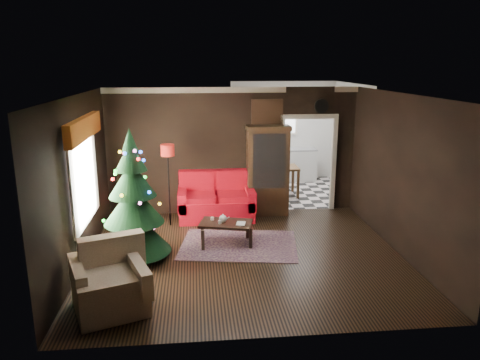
{
  "coord_description": "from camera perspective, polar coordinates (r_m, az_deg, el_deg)",
  "views": [
    {
      "loc": [
        -0.84,
        -7.45,
        3.31
      ],
      "look_at": [
        0.0,
        0.9,
        1.15
      ],
      "focal_mm": 34.28,
      "sensor_mm": 36.0,
      "label": 1
    }
  ],
  "objects": [
    {
      "name": "book",
      "position": [
        8.4,
        -0.43,
        -4.78
      ],
      "size": [
        0.16,
        0.05,
        0.22
      ],
      "primitive_type": "imported",
      "rotation": [
        0.0,
        0.0,
        -0.23
      ],
      "color": "gray",
      "rests_on": "coffee_table"
    },
    {
      "name": "wall_left",
      "position": [
        7.92,
        -19.51,
        -0.36
      ],
      "size": [
        0.0,
        5.5,
        5.5
      ],
      "primitive_type": "plane",
      "rotation": [
        1.57,
        0.0,
        1.57
      ],
      "color": "black",
      "rests_on": "ground"
    },
    {
      "name": "curio_cabinet",
      "position": [
        10.12,
        3.45,
        0.93
      ],
      "size": [
        0.9,
        0.45,
        1.9
      ],
      "primitive_type": null,
      "color": "black",
      "rests_on": "ground"
    },
    {
      "name": "armchair",
      "position": [
        6.6,
        -16.01,
        -11.75
      ],
      "size": [
        1.24,
        1.24,
        0.98
      ],
      "primitive_type": null,
      "rotation": [
        0.0,
        0.0,
        0.36
      ],
      "color": "tan",
      "rests_on": "ground"
    },
    {
      "name": "cup_b",
      "position": [
        8.45,
        -2.51,
        -5.24
      ],
      "size": [
        0.09,
        0.09,
        0.06
      ],
      "primitive_type": "cylinder",
      "rotation": [
        0.0,
        0.0,
        0.31
      ],
      "color": "silver",
      "rests_on": "coffee_table"
    },
    {
      "name": "kitchen_floor",
      "position": [
        12.18,
        6.51,
        -1.42
      ],
      "size": [
        3.0,
        3.0,
        0.0
      ],
      "primitive_type": "plane",
      "color": "silver",
      "rests_on": "ground"
    },
    {
      "name": "wall_right",
      "position": [
        8.49,
        19.46,
        0.59
      ],
      "size": [
        0.0,
        5.5,
        5.5
      ],
      "primitive_type": "plane",
      "rotation": [
        1.57,
        0.0,
        -1.57
      ],
      "color": "black",
      "rests_on": "ground"
    },
    {
      "name": "wall_clock",
      "position": [
        10.32,
        10.08,
        9.05
      ],
      "size": [
        0.32,
        0.32,
        0.06
      ],
      "primitive_type": "cylinder",
      "color": "white",
      "rests_on": "wall_back"
    },
    {
      "name": "doorway",
      "position": [
        10.51,
        8.38,
        1.86
      ],
      "size": [
        1.1,
        0.1,
        2.1
      ],
      "primitive_type": null,
      "color": "white",
      "rests_on": "ground"
    },
    {
      "name": "loveseat",
      "position": [
        9.91,
        -2.97,
        -2.05
      ],
      "size": [
        1.7,
        0.9,
        1.0
      ],
      "primitive_type": null,
      "color": "maroon",
      "rests_on": "ground"
    },
    {
      "name": "cup_a",
      "position": [
        8.64,
        -3.47,
        -4.81
      ],
      "size": [
        0.08,
        0.08,
        0.06
      ],
      "primitive_type": "cylinder",
      "rotation": [
        0.0,
        0.0,
        -0.2
      ],
      "color": "white",
      "rests_on": "coffee_table"
    },
    {
      "name": "wall_front",
      "position": [
        5.37,
        3.67,
        -6.42
      ],
      "size": [
        5.5,
        0.0,
        5.5
      ],
      "primitive_type": "plane",
      "rotation": [
        -1.57,
        0.0,
        0.0
      ],
      "color": "black",
      "rests_on": "ground"
    },
    {
      "name": "teapot",
      "position": [
        8.49,
        -2.14,
        -4.81
      ],
      "size": [
        0.2,
        0.2,
        0.15
      ],
      "primitive_type": null,
      "rotation": [
        0.0,
        0.0,
        -0.28
      ],
      "color": "silver",
      "rests_on": "coffee_table"
    },
    {
      "name": "wall_back",
      "position": [
        10.16,
        -0.91,
        3.6
      ],
      "size": [
        5.5,
        0.0,
        5.5
      ],
      "primitive_type": "plane",
      "rotation": [
        1.57,
        0.0,
        0.0
      ],
      "color": "black",
      "rests_on": "ground"
    },
    {
      "name": "coffee_table",
      "position": [
        8.59,
        -1.77,
        -6.61
      ],
      "size": [
        1.05,
        0.78,
        0.42
      ],
      "primitive_type": null,
      "rotation": [
        0.0,
        0.0,
        -0.25
      ],
      "color": "black",
      "rests_on": "rug"
    },
    {
      "name": "christmas_tree",
      "position": [
        7.91,
        -13.14,
        -2.55
      ],
      "size": [
        1.32,
        1.32,
        2.31
      ],
      "primitive_type": null,
      "rotation": [
        0.0,
        0.0,
        0.1
      ],
      "color": "black",
      "rests_on": "ground"
    },
    {
      "name": "ceiling",
      "position": [
        7.51,
        0.7,
        10.55
      ],
      "size": [
        5.5,
        5.5,
        0.0
      ],
      "primitive_type": "plane",
      "rotation": [
        3.14,
        0.0,
        0.0
      ],
      "color": "white",
      "rests_on": "ground"
    },
    {
      "name": "rug",
      "position": [
        8.64,
        -0.15,
        -8.05
      ],
      "size": [
        2.35,
        1.86,
        0.01
      ],
      "primitive_type": "cube",
      "rotation": [
        0.0,
        0.0,
        -0.16
      ],
      "color": "#4F3347",
      "rests_on": "ground"
    },
    {
      "name": "kitchen_window",
      "position": [
        13.24,
        5.39,
        7.39
      ],
      "size": [
        0.7,
        0.06,
        0.7
      ],
      "primitive_type": "cube",
      "color": "white",
      "rests_on": "ground"
    },
    {
      "name": "kitchen_counter",
      "position": [
        13.21,
        5.47,
        1.86
      ],
      "size": [
        1.8,
        0.6,
        0.9
      ],
      "primitive_type": "cube",
      "color": "silver",
      "rests_on": "ground"
    },
    {
      "name": "left_window",
      "position": [
        8.09,
        -18.95,
        0.35
      ],
      "size": [
        0.05,
        1.6,
        1.4
      ],
      "primitive_type": "cube",
      "color": "white",
      "rests_on": "wall_left"
    },
    {
      "name": "painting",
      "position": [
        10.08,
        3.39,
        8.38
      ],
      "size": [
        0.62,
        0.05,
        0.52
      ],
      "primitive_type": "cube",
      "color": "tan",
      "rests_on": "wall_back"
    },
    {
      "name": "kitchen_table",
      "position": [
        11.74,
        5.43,
        -0.11
      ],
      "size": [
        0.7,
        0.7,
        0.75
      ],
      "primitive_type": null,
      "color": "brown",
      "rests_on": "ground"
    },
    {
      "name": "valance",
      "position": [
        7.92,
        -18.86,
        6.13
      ],
      "size": [
        0.12,
        2.1,
        0.35
      ],
      "primitive_type": "cube",
      "color": "#8B3E12",
      "rests_on": "wall_left"
    },
    {
      "name": "floor_lamp",
      "position": [
        9.51,
        -8.84,
        -0.85
      ],
      "size": [
        0.38,
        0.38,
        1.77
      ],
      "primitive_type": null,
      "rotation": [
        0.0,
        0.0,
        0.35
      ],
      "color": "black",
      "rests_on": "ground"
    },
    {
      "name": "floor",
      "position": [
        8.19,
        0.64,
        -9.39
      ],
      "size": [
        5.5,
        5.5,
        0.0
      ],
      "primitive_type": "plane",
      "color": "black",
      "rests_on": "ground"
    }
  ]
}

